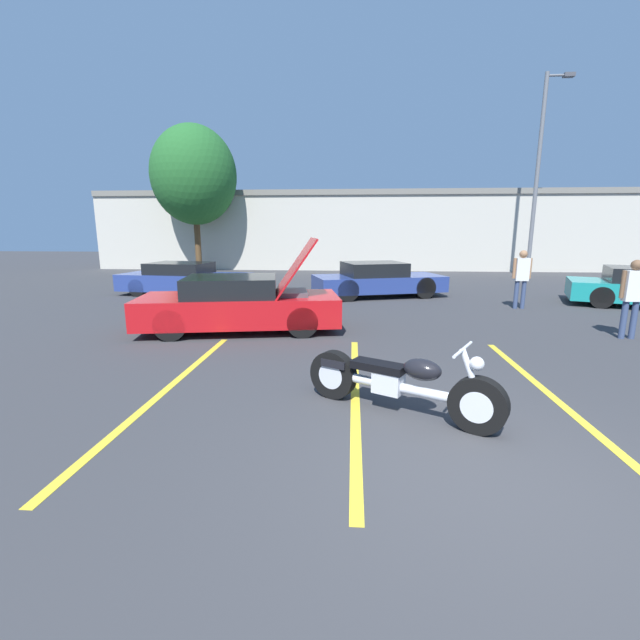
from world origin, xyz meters
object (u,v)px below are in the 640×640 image
tree_background (194,175)px  motorcycle (398,383)px  parked_car_left_row (184,279)px  parked_car_mid_row (377,280)px  spectator_near_motorcycle (633,293)px  spectator_by_show_car (522,274)px  light_pole (539,171)px  show_car_hood_open (240,304)px

tree_background → motorcycle: tree_background is taller
parked_car_left_row → parked_car_mid_row: (6.76, 0.08, 0.02)m
tree_background → spectator_near_motorcycle: bearing=-43.8°
spectator_near_motorcycle → spectator_by_show_car: spectator_by_show_car is taller
motorcycle → parked_car_left_row: parked_car_left_row is taller
light_pole → tree_background: light_pole is taller
tree_background → spectator_by_show_car: (13.13, -10.02, -4.01)m
tree_background → spectator_by_show_car: bearing=-37.4°
light_pole → motorcycle: (-7.67, -15.69, -4.43)m
light_pole → parked_car_left_row: light_pole is taller
tree_background → light_pole: bearing=-6.6°
light_pole → spectator_near_motorcycle: bearing=-102.1°
show_car_hood_open → parked_car_mid_row: 6.33m
parked_car_mid_row → spectator_by_show_car: (3.99, -2.04, 0.43)m
tree_background → parked_car_mid_row: tree_background is taller
show_car_hood_open → spectator_by_show_car: (7.35, 3.32, 0.39)m
spectator_by_show_car → light_pole: bearing=67.1°
spectator_by_show_car → parked_car_mid_row: bearing=152.9°
parked_car_left_row → tree_background: bearing=113.6°
show_car_hood_open → parked_car_left_row: bearing=112.7°
parked_car_left_row → spectator_by_show_car: (10.75, -1.96, 0.46)m
light_pole → show_car_hood_open: (-10.77, -11.42, -4.21)m
light_pole → spectator_by_show_car: bearing=-112.9°
light_pole → spectator_by_show_car: (-3.42, -8.10, -3.82)m
tree_background → parked_car_mid_row: size_ratio=1.61×
tree_background → parked_car_mid_row: 12.92m
parked_car_left_row → spectator_by_show_car: size_ratio=2.76×
tree_background → parked_car_mid_row: (9.14, -7.98, -4.44)m
spectator_near_motorcycle → spectator_by_show_car: bearing=105.2°
motorcycle → parked_car_mid_row: bearing=117.2°
spectator_by_show_car → spectator_near_motorcycle: bearing=-74.8°
spectator_near_motorcycle → show_car_hood_open: bearing=179.2°
parked_car_mid_row → tree_background: bearing=121.3°
show_car_hood_open → spectator_near_motorcycle: show_car_hood_open is taller
tree_background → motorcycle: bearing=-63.3°
tree_background → motorcycle: size_ratio=3.26×
tree_background → spectator_by_show_car: tree_background is taller
light_pole → show_car_hood_open: bearing=-133.3°
motorcycle → spectator_by_show_car: spectator_by_show_car is taller
light_pole → spectator_by_show_car: 9.59m
spectator_by_show_car → tree_background: bearing=142.6°
spectator_by_show_car → show_car_hood_open: bearing=-155.7°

